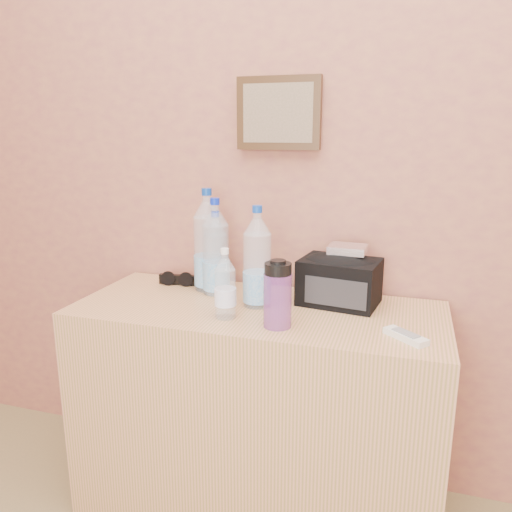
{
  "coord_description": "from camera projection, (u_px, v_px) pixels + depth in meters",
  "views": [
    {
      "loc": [
        0.25,
        0.22,
        1.34
      ],
      "look_at": [
        -0.22,
        1.71,
        0.95
      ],
      "focal_mm": 35.0,
      "sensor_mm": 36.0,
      "label": 1
    }
  ],
  "objects": [
    {
      "name": "picture_frame",
      "position": [
        279.0,
        113.0,
        1.74
      ],
      "size": [
        0.3,
        0.03,
        0.25
      ],
      "primitive_type": null,
      "color": "#382311",
      "rests_on": "room_shell"
    },
    {
      "name": "sunglasses",
      "position": [
        178.0,
        280.0,
        1.91
      ],
      "size": [
        0.16,
        0.07,
        0.04
      ],
      "primitive_type": null,
      "rotation": [
        0.0,
        0.0,
        0.11
      ],
      "color": "black",
      "rests_on": "dresser"
    },
    {
      "name": "pet_large_b",
      "position": [
        208.0,
        246.0,
        1.82
      ],
      "size": [
        0.1,
        0.1,
        0.37
      ],
      "rotation": [
        0.0,
        0.0,
        0.09
      ],
      "color": "#ADD0DF",
      "rests_on": "dresser"
    },
    {
      "name": "toiletry_bag",
      "position": [
        340.0,
        279.0,
        1.68
      ],
      "size": [
        0.28,
        0.22,
        0.17
      ],
      "primitive_type": null,
      "rotation": [
        0.0,
        0.0,
        -0.14
      ],
      "color": "black",
      "rests_on": "dresser"
    },
    {
      "name": "foil_packet",
      "position": [
        348.0,
        249.0,
        1.67
      ],
      "size": [
        0.13,
        0.11,
        0.03
      ],
      "primitive_type": "cube",
      "rotation": [
        0.0,
        0.0,
        -0.04
      ],
      "color": "silver",
      "rests_on": "toiletry_bag"
    },
    {
      "name": "pet_large_c",
      "position": [
        216.0,
        258.0,
        1.78
      ],
      "size": [
        0.08,
        0.08,
        0.3
      ],
      "rotation": [
        0.0,
        0.0,
        0.26
      ],
      "color": "silver",
      "rests_on": "dresser"
    },
    {
      "name": "nalgene_bottle",
      "position": [
        278.0,
        294.0,
        1.48
      ],
      "size": [
        0.08,
        0.08,
        0.21
      ],
      "rotation": [
        0.0,
        0.0,
        0.23
      ],
      "color": "#783892",
      "rests_on": "dresser"
    },
    {
      "name": "pet_large_d",
      "position": [
        257.0,
        262.0,
        1.65
      ],
      "size": [
        0.09,
        0.09,
        0.34
      ],
      "rotation": [
        0.0,
        0.0,
        0.25
      ],
      "color": "silver",
      "rests_on": "dresser"
    },
    {
      "name": "pet_large_a",
      "position": [
        216.0,
        252.0,
        1.78
      ],
      "size": [
        0.09,
        0.09,
        0.35
      ],
      "rotation": [
        0.0,
        0.0,
        -0.33
      ],
      "color": "white",
      "rests_on": "dresser"
    },
    {
      "name": "pet_small",
      "position": [
        225.0,
        288.0,
        1.55
      ],
      "size": [
        0.06,
        0.06,
        0.22
      ],
      "rotation": [
        0.0,
        0.0,
        0.28
      ],
      "color": "white",
      "rests_on": "dresser"
    },
    {
      "name": "dresser",
      "position": [
        257.0,
        410.0,
        1.76
      ],
      "size": [
        1.23,
        0.51,
        0.77
      ],
      "primitive_type": "cube",
      "color": "#A27D57",
      "rests_on": "ground"
    },
    {
      "name": "ac_remote",
      "position": [
        406.0,
        336.0,
        1.41
      ],
      "size": [
        0.13,
        0.12,
        0.02
      ],
      "primitive_type": "cube",
      "rotation": [
        0.0,
        0.0,
        -0.71
      ],
      "color": "silver",
      "rests_on": "dresser"
    }
  ]
}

